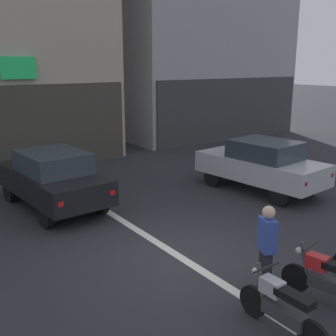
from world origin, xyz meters
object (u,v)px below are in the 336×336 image
(car_black_crossing_near, at_px, (52,178))
(motorcycle_silver_row_leftmost, at_px, (281,306))
(motorcycle_red_row_left_mid, at_px, (327,279))
(person_by_motorcycles, at_px, (266,251))
(car_silver_parked_kerbside, at_px, (261,164))
(car_blue_down_street, at_px, (47,130))

(car_black_crossing_near, bearing_deg, motorcycle_silver_row_leftmost, -83.71)
(motorcycle_red_row_left_mid, bearing_deg, person_by_motorcycles, 131.51)
(motorcycle_silver_row_leftmost, xyz_separation_m, person_by_motorcycles, (0.61, 0.87, 0.40))
(car_black_crossing_near, height_order, motorcycle_silver_row_leftmost, car_black_crossing_near)
(car_black_crossing_near, bearing_deg, person_by_motorcycles, -77.73)
(car_black_crossing_near, xyz_separation_m, person_by_motorcycles, (1.43, -6.55, -0.03))
(motorcycle_red_row_left_mid, bearing_deg, car_silver_parked_kerbside, 52.79)
(car_black_crossing_near, height_order, car_silver_parked_kerbside, same)
(motorcycle_red_row_left_mid, bearing_deg, car_blue_down_street, 87.67)
(car_silver_parked_kerbside, bearing_deg, motorcycle_silver_row_leftmost, -134.70)
(car_silver_parked_kerbside, relative_size, car_blue_down_street, 1.02)
(car_black_crossing_near, distance_m, person_by_motorcycles, 6.71)
(car_blue_down_street, height_order, person_by_motorcycles, person_by_motorcycles)
(motorcycle_silver_row_leftmost, height_order, motorcycle_red_row_left_mid, same)
(car_black_crossing_near, distance_m, motorcycle_red_row_left_mid, 7.63)
(car_silver_parked_kerbside, xyz_separation_m, motorcycle_red_row_left_mid, (-3.88, -5.11, -0.43))
(car_silver_parked_kerbside, relative_size, motorcycle_silver_row_leftmost, 2.55)
(motorcycle_red_row_left_mid, xyz_separation_m, person_by_motorcycles, (-0.68, 0.77, 0.40))
(car_silver_parked_kerbside, relative_size, person_by_motorcycles, 2.55)
(person_by_motorcycles, bearing_deg, car_silver_parked_kerbside, 43.63)
(car_blue_down_street, distance_m, person_by_motorcycles, 14.99)
(motorcycle_silver_row_leftmost, bearing_deg, car_black_crossing_near, 96.29)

